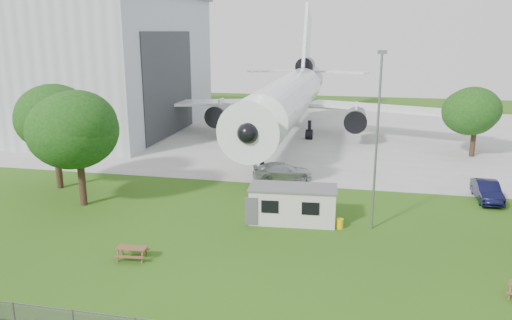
% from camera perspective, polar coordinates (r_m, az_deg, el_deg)
% --- Properties ---
extents(ground, '(160.00, 160.00, 0.00)m').
position_cam_1_polar(ground, '(30.98, -2.43, -10.88)').
color(ground, '#396817').
extents(concrete_apron, '(120.00, 46.00, 0.03)m').
position_cam_1_polar(concrete_apron, '(66.80, 5.68, 2.97)').
color(concrete_apron, '#B7B7B2').
rests_on(concrete_apron, ground).
extents(hangar, '(43.00, 31.00, 18.55)m').
position_cam_1_polar(hangar, '(77.61, -23.92, 10.42)').
color(hangar, '#B2B7BC').
rests_on(hangar, ground).
extents(airliner, '(46.36, 47.73, 17.69)m').
position_cam_1_polar(airliner, '(64.10, 3.79, 7.29)').
color(airliner, white).
rests_on(airliner, ground).
extents(site_cabin, '(6.84, 3.13, 2.62)m').
position_cam_1_polar(site_cabin, '(35.80, 4.24, -5.06)').
color(site_cabin, beige).
rests_on(site_cabin, ground).
extents(picnic_west, '(1.94, 1.67, 0.76)m').
position_cam_1_polar(picnic_west, '(31.45, -13.95, -10.93)').
color(picnic_west, brown).
rests_on(picnic_west, ground).
extents(lamp_mast, '(0.16, 0.16, 12.00)m').
position_cam_1_polar(lamp_mast, '(34.09, 13.61, 1.76)').
color(lamp_mast, slate).
rests_on(lamp_mast, ground).
extents(tree_west_big, '(7.59, 7.59, 10.10)m').
position_cam_1_polar(tree_west_big, '(45.61, -22.16, 4.62)').
color(tree_west_big, '#382619').
rests_on(tree_west_big, ground).
extents(tree_west_small, '(6.85, 6.85, 9.58)m').
position_cam_1_polar(tree_west_small, '(40.26, -19.76, 3.43)').
color(tree_west_small, '#382619').
rests_on(tree_west_small, ground).
extents(tree_far_apron, '(6.66, 6.66, 8.22)m').
position_cam_1_polar(tree_far_apron, '(58.51, 23.87, 5.01)').
color(tree_far_apron, '#382619').
rests_on(tree_far_apron, ground).
extents(car_ne_sedan, '(1.75, 4.83, 1.59)m').
position_cam_1_polar(car_ne_sedan, '(44.31, 24.89, -3.26)').
color(car_ne_sedan, black).
rests_on(car_ne_sedan, ground).
extents(car_apron_van, '(5.88, 3.81, 1.58)m').
position_cam_1_polar(car_apron_van, '(45.87, 3.00, -1.32)').
color(car_apron_van, silver).
rests_on(car_apron_van, ground).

